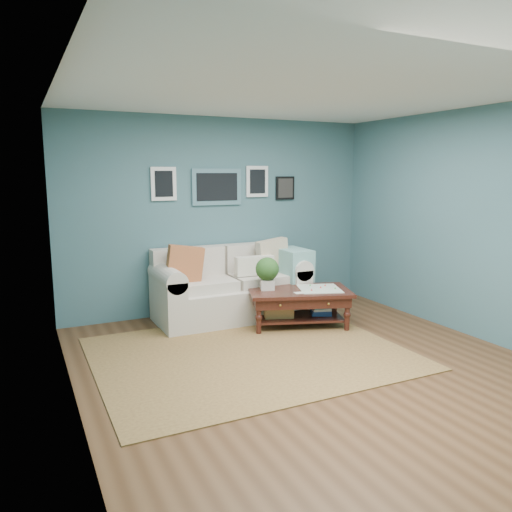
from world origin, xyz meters
TOP-DOWN VIEW (x-y plane):
  - room_shell at (0.00, 0.06)m, footprint 5.00×5.02m
  - area_rug at (-0.42, 0.66)m, footprint 3.24×2.60m
  - loveseat at (0.02, 2.03)m, footprint 2.07×0.94m
  - coffee_table at (0.51, 1.33)m, footprint 1.45×1.12m

SIDE VIEW (x-z plane):
  - area_rug at x=-0.42m, z-range 0.00..0.01m
  - coffee_table at x=0.51m, z-range -0.05..0.84m
  - loveseat at x=0.02m, z-range -0.10..0.96m
  - room_shell at x=0.00m, z-range 0.01..2.71m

